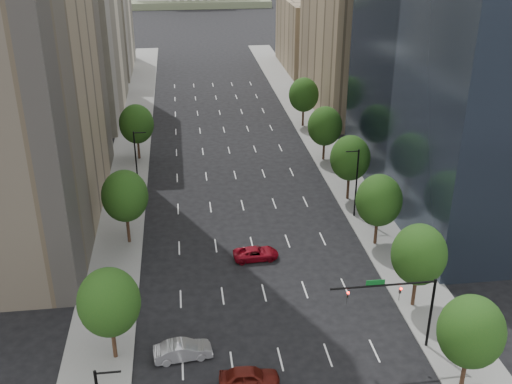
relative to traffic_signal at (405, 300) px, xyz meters
name	(u,v)px	position (x,y,z in m)	size (l,w,h in m)	color
sidewalk_left	(121,212)	(-26.03, 30.00, -5.10)	(6.00, 200.00, 0.15)	slate
sidewalk_right	(358,198)	(4.97, 30.00, -5.10)	(6.00, 200.00, 0.15)	slate
midrise_cream_left	(75,18)	(-35.53, 73.00, 12.33)	(14.00, 30.00, 35.00)	beige
filler_left	(99,32)	(-35.53, 106.00, 3.83)	(14.00, 26.00, 18.00)	beige
parking_tan_right	(353,29)	(14.47, 70.00, 9.83)	(14.00, 30.00, 30.00)	#8C7759
filler_right	(313,34)	(14.47, 103.00, 2.83)	(14.00, 26.00, 16.00)	#8C7759
tree_right_0	(471,332)	(3.47, -5.00, 0.22)	(5.20, 5.20, 8.39)	#382316
tree_right_1	(419,255)	(3.47, 6.00, 0.58)	(5.20, 5.20, 8.75)	#382316
tree_right_2	(379,200)	(3.47, 18.00, 0.43)	(5.20, 5.20, 8.61)	#382316
tree_right_3	(350,158)	(3.47, 30.00, 0.72)	(5.20, 5.20, 8.89)	#382316
tree_right_4	(325,126)	(3.47, 44.00, 0.29)	(5.20, 5.20, 8.46)	#382316
tree_right_5	(304,95)	(3.47, 60.00, 0.58)	(5.20, 5.20, 8.75)	#382316
tree_left_0	(109,302)	(-24.53, 2.00, 0.58)	(5.20, 5.20, 8.75)	#382316
tree_left_1	(125,196)	(-24.53, 22.00, 0.79)	(5.20, 5.20, 8.97)	#382316
tree_left_2	(136,124)	(-24.53, 48.00, 0.50)	(5.20, 5.20, 8.68)	#382316
streetlight_rn	(356,181)	(2.91, 25.00, -0.33)	(1.70, 0.20, 9.00)	black
streetlight_ln	(137,161)	(-23.96, 35.00, -0.33)	(1.70, 0.20, 9.00)	black
traffic_signal	(405,300)	(0.00, 0.00, 0.00)	(9.12, 0.40, 7.38)	black
car_maroon	(249,377)	(-13.53, -2.77, -4.34)	(1.97, 4.90, 1.67)	#52130D
car_silver	(183,350)	(-18.77, 1.24, -4.35)	(1.73, 4.96, 1.64)	#9D9DA2
car_red_far	(256,253)	(-10.50, 16.58, -4.48)	(2.30, 4.98, 1.38)	maroon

